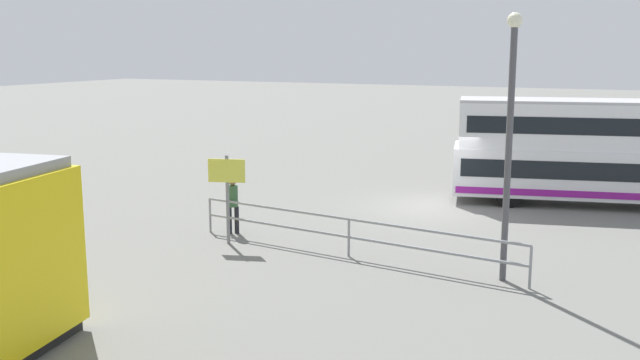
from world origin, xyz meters
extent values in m
plane|color=slate|center=(0.00, 0.00, 0.00)|extent=(160.00, 160.00, 0.00)
cube|color=white|center=(-5.23, -3.36, 1.21)|extent=(10.79, 4.67, 1.72)
cube|color=white|center=(-5.23, -3.36, 2.88)|extent=(10.46, 4.51, 1.63)
cube|color=black|center=(-5.23, -3.36, 1.41)|extent=(10.28, 4.59, 0.64)
cube|color=black|center=(-5.23, -3.36, 2.96)|extent=(9.95, 4.42, 0.60)
cube|color=#8C198C|center=(-5.23, -3.36, 0.60)|extent=(10.59, 4.67, 0.24)
cube|color=#B2B2B7|center=(-5.23, -3.36, 3.74)|extent=(10.46, 4.51, 0.10)
cylinder|color=black|center=(-2.05, -2.65, 0.50)|extent=(1.50, 2.55, 1.00)
cylinder|color=black|center=(4.82, 5.73, 0.42)|extent=(0.14, 0.14, 0.85)
cylinder|color=black|center=(4.63, 5.61, 0.42)|extent=(0.14, 0.14, 0.85)
cylinder|color=#335938|center=(4.72, 5.67, 1.17)|extent=(0.44, 0.44, 0.65)
sphere|color=#8C6647|center=(4.72, 5.67, 1.62)|extent=(0.23, 0.23, 0.23)
cube|color=gray|center=(0.55, 6.47, 1.05)|extent=(9.84, 1.40, 0.06)
cube|color=gray|center=(0.55, 6.47, 0.55)|extent=(9.84, 1.40, 0.06)
cylinder|color=gray|center=(-4.36, 7.15, 0.53)|extent=(0.07, 0.07, 1.05)
cylinder|color=gray|center=(0.55, 6.47, 0.53)|extent=(0.07, 0.07, 1.05)
cylinder|color=gray|center=(5.47, 5.80, 0.53)|extent=(0.07, 0.07, 1.05)
cylinder|color=slate|center=(4.25, 6.70, 1.30)|extent=(0.10, 0.10, 2.60)
cube|color=#D8D84C|center=(4.24, 6.74, 2.16)|extent=(1.05, 0.36, 0.68)
cylinder|color=#4C4C51|center=(-3.66, 6.77, 3.05)|extent=(0.16, 0.16, 6.10)
sphere|color=#F2EFCC|center=(-3.66, 6.77, 6.25)|extent=(0.36, 0.36, 0.36)
camera|label=1|loc=(-6.69, 24.02, 5.65)|focal=40.41mm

